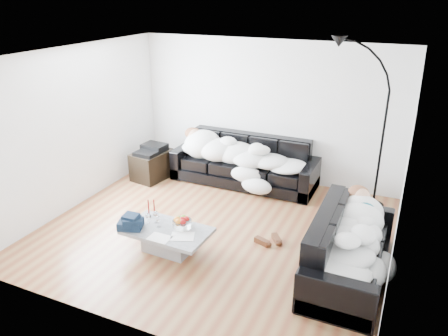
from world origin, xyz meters
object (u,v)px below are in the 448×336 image
at_px(candle_left, 149,208).
at_px(wine_glass_b, 148,218).
at_px(sleeper_right, 352,231).
at_px(floor_lamp, 383,138).
at_px(wine_glass_c, 158,222).
at_px(sleeper_back, 243,151).
at_px(av_cabinet, 153,165).
at_px(candle_right, 154,208).
at_px(shoes, 269,240).
at_px(sofa_back, 244,161).
at_px(fruit_bowl, 182,222).
at_px(coffee_table, 168,240).
at_px(wine_glass_a, 156,217).
at_px(sofa_right, 350,246).
at_px(stereo, 152,149).

bearing_deg(candle_left, wine_glass_b, -61.46).
distance_m(sleeper_right, floor_lamp, 2.19).
bearing_deg(candle_left, wine_glass_c, -34.81).
bearing_deg(sleeper_back, av_cabinet, -165.27).
relative_size(sleeper_right, wine_glass_b, 11.30).
height_order(candle_right, shoes, candle_right).
bearing_deg(sofa_back, candle_left, -102.62).
xyz_separation_m(sleeper_right, floor_lamp, (0.07, 2.12, 0.57)).
relative_size(sofa_back, sleeper_back, 1.18).
bearing_deg(fruit_bowl, coffee_table, -138.02).
bearing_deg(floor_lamp, wine_glass_a, -146.44).
bearing_deg(sofa_right, wine_glass_c, 100.75).
height_order(sofa_right, floor_lamp, floor_lamp).
relative_size(sleeper_back, av_cabinet, 2.95).
height_order(candle_left, shoes, candle_left).
height_order(wine_glass_c, candle_right, candle_right).
bearing_deg(wine_glass_c, coffee_table, -3.13).
xyz_separation_m(coffee_table, av_cabinet, (-1.58, 2.09, 0.09)).
distance_m(fruit_bowl, candle_right, 0.55).
height_order(sofa_right, wine_glass_b, sofa_right).
xyz_separation_m(wine_glass_c, floor_lamp, (2.59, 2.59, 0.78)).
xyz_separation_m(sleeper_back, av_cabinet, (-1.69, -0.44, -0.38)).
relative_size(sofa_back, candle_right, 10.69).
relative_size(wine_glass_a, stereo, 0.39).
distance_m(fruit_bowl, av_cabinet, 2.62).
distance_m(wine_glass_c, candle_right, 0.35).
distance_m(wine_glass_b, candle_left, 0.21).
xyz_separation_m(wine_glass_a, candle_right, (-0.14, 0.17, 0.04)).
xyz_separation_m(wine_glass_b, candle_left, (-0.09, 0.17, 0.06)).
height_order(fruit_bowl, candle_right, candle_right).
distance_m(coffee_table, av_cabinet, 2.62).
bearing_deg(wine_glass_c, floor_lamp, 45.04).
bearing_deg(floor_lamp, sofa_back, 171.08).
relative_size(sleeper_right, fruit_bowl, 6.61).
height_order(sleeper_back, av_cabinet, sleeper_back).
distance_m(fruit_bowl, floor_lamp, 3.45).
bearing_deg(fruit_bowl, wine_glass_a, -174.25).
height_order(sleeper_back, sleeper_right, sleeper_back).
distance_m(wine_glass_a, shoes, 1.64).
xyz_separation_m(sleeper_back, wine_glass_b, (-0.44, -2.50, -0.23)).
xyz_separation_m(sofa_back, wine_glass_c, (-0.25, -2.57, -0.01)).
height_order(stereo, floor_lamp, floor_lamp).
height_order(sleeper_back, candle_left, sleeper_back).
height_order(sofa_back, candle_right, sofa_back).
distance_m(fruit_bowl, candle_left, 0.59).
xyz_separation_m(wine_glass_a, floor_lamp, (2.68, 2.50, 0.77)).
distance_m(sofa_back, shoes, 2.16).
bearing_deg(candle_right, shoes, 17.52).
distance_m(sleeper_back, wine_glass_c, 2.55).
bearing_deg(wine_glass_b, av_cabinet, 121.40).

